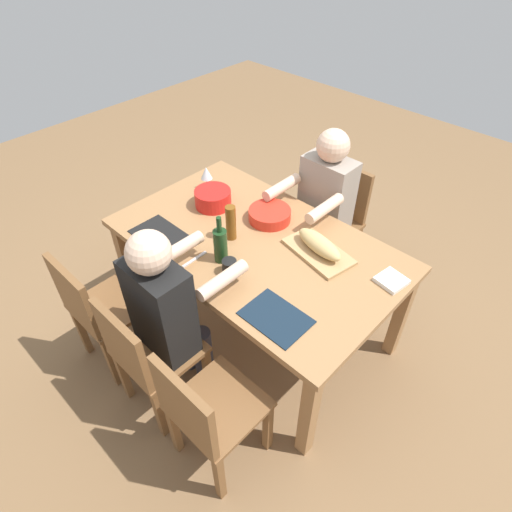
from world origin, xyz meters
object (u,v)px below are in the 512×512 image
object	(u,v)px
chair_far_right	(98,307)
serving_bowl_fruit	(213,197)
diner_near_center	(322,202)
diner_far_center	(168,307)
serving_bowl_salad	(270,214)
cup_far_center	(229,267)
wine_glass	(206,174)
bread_loaf	(319,244)
chair_near_center	(335,216)
napkin_stack	(392,280)
cutting_board	(318,252)
beer_bottle	(231,223)
dining_table	(256,252)
wine_bottle	(220,245)
chair_far_left	(205,412)
chair_far_center	(146,354)

from	to	relation	value
chair_far_right	serving_bowl_fruit	distance (m)	0.96
diner_near_center	diner_far_center	bearing A→B (deg)	90.00
diner_near_center	serving_bowl_salad	bearing A→B (deg)	78.37
cup_far_center	wine_glass	bearing A→B (deg)	-33.48
bread_loaf	chair_near_center	bearing A→B (deg)	-63.87
chair_near_center	serving_bowl_fruit	size ratio (longest dim) A/B	3.65
wine_glass	napkin_stack	size ratio (longest dim) A/B	1.19
chair_near_center	serving_bowl_fruit	bearing A→B (deg)	58.91
chair_near_center	bread_loaf	size ratio (longest dim) A/B	2.66
cutting_board	serving_bowl_salad	bearing A→B (deg)	-6.00
beer_bottle	bread_loaf	bearing A→B (deg)	-151.80
dining_table	wine_bottle	bearing A→B (deg)	82.14
beer_bottle	napkin_stack	world-z (taller)	beer_bottle
cutting_board	diner_far_center	bearing A→B (deg)	68.48
diner_far_center	bread_loaf	distance (m)	0.89
chair_far_left	serving_bowl_salad	bearing A→B (deg)	-62.09
chair_far_left	wine_glass	size ratio (longest dim) A/B	5.12
chair_far_right	napkin_stack	bearing A→B (deg)	-138.15
dining_table	cutting_board	bearing A→B (deg)	-151.93
dining_table	cutting_board	xyz separation A→B (m)	(-0.32, -0.17, 0.09)
wine_glass	cup_far_center	distance (m)	0.85
bread_loaf	diner_near_center	bearing A→B (deg)	-55.77
diner_far_center	chair_far_left	size ratio (longest dim) A/B	1.41
cup_far_center	chair_far_left	bearing A→B (deg)	125.53
dining_table	serving_bowl_fruit	xyz separation A→B (m)	(0.45, -0.08, 0.14)
serving_bowl_fruit	serving_bowl_salad	xyz separation A→B (m)	(-0.37, -0.14, -0.02)
chair_far_left	wine_glass	world-z (taller)	wine_glass
chair_far_center	diner_near_center	xyz separation A→B (m)	(-0.00, -1.48, 0.21)
diner_far_center	cutting_board	xyz separation A→B (m)	(-0.32, -0.82, 0.05)
chair_far_center	chair_far_left	distance (m)	0.46
chair_far_left	wine_bottle	size ratio (longest dim) A/B	2.93
cup_far_center	diner_far_center	bearing A→B (deg)	78.39
chair_far_center	diner_far_center	size ratio (longest dim) A/B	0.71
serving_bowl_fruit	wine_glass	bearing A→B (deg)	-30.93
diner_near_center	cutting_board	xyz separation A→B (m)	(-0.32, 0.47, 0.05)
chair_far_right	beer_bottle	bearing A→B (deg)	-113.75
cutting_board	wine_glass	world-z (taller)	wine_glass
chair_far_right	serving_bowl_fruit	world-z (taller)	same
napkin_stack	beer_bottle	bearing A→B (deg)	20.28
chair_near_center	serving_bowl_salad	distance (m)	0.69
chair_far_center	serving_bowl_fruit	xyz separation A→B (m)	(0.45, -0.91, 0.32)
serving_bowl_salad	chair_far_right	bearing A→B (deg)	70.20
dining_table	serving_bowl_fruit	distance (m)	0.48
diner_far_center	diner_near_center	distance (m)	1.29
diner_near_center	serving_bowl_salad	size ratio (longest dim) A/B	4.59
chair_near_center	cutting_board	xyz separation A→B (m)	(-0.32, 0.66, 0.27)
bread_loaf	diner_far_center	bearing A→B (deg)	68.48
cutting_board	bread_loaf	distance (m)	0.06
beer_bottle	cutting_board	bearing A→B (deg)	-151.80
serving_bowl_fruit	beer_bottle	xyz separation A→B (m)	(-0.32, 0.15, 0.05)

